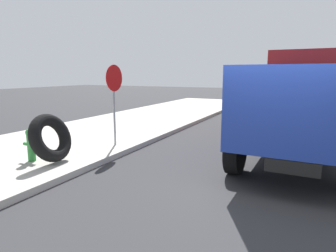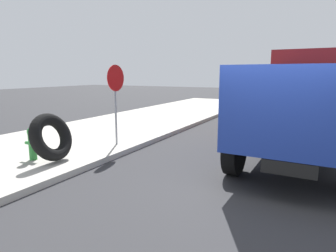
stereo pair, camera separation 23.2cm
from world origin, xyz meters
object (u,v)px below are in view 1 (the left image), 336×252
Objects in this scene: fire_hydrant at (31,144)px; stop_sign at (114,90)px; dump_truck_blue at (305,97)px; dump_truck_gray at (304,84)px; loose_tire at (51,138)px.

fire_hydrant is 0.34× the size of stop_sign.
dump_truck_blue is 0.99× the size of dump_truck_gray.
dump_truck_blue reaches higher than stop_sign.
fire_hydrant is 7.26m from dump_truck_blue.
loose_tire is at bearing 171.74° from stop_sign.
stop_sign is at bearing 110.95° from dump_truck_blue.
dump_truck_blue reaches higher than loose_tire.
loose_tire reaches higher than fire_hydrant.
loose_tire is at bearing -76.82° from fire_hydrant.
dump_truck_blue is at bearing -54.55° from fire_hydrant.
fire_hydrant is at bearing 158.69° from dump_truck_gray.
stop_sign reaches higher than loose_tire.
stop_sign is (2.25, -0.84, 1.20)m from fire_hydrant.
fire_hydrant is 0.68× the size of loose_tire.
dump_truck_blue is (4.04, -5.32, 0.86)m from loose_tire.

